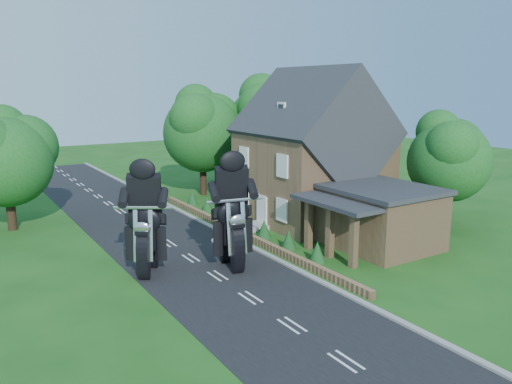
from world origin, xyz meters
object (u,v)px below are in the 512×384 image
house (313,156)px  motorcycle_follow (147,257)px  motorcycle_lead (232,251)px  garden_wall (241,233)px  annex (379,216)px

house → motorcycle_follow: bearing=-163.4°
motorcycle_follow → motorcycle_lead: bearing=-167.8°
motorcycle_lead → motorcycle_follow: (-3.86, 1.46, -0.04)m
garden_wall → house: house is taller
house → motorcycle_lead: size_ratio=5.38×
house → annex: bearing=-95.2°
house → motorcycle_follow: 14.21m
garden_wall → motorcycle_follow: 7.62m
garden_wall → annex: bearing=-46.2°
garden_wall → annex: size_ratio=3.12×
garden_wall → motorcycle_lead: motorcycle_lead is taller
garden_wall → house: size_ratio=2.15×
motorcycle_lead → motorcycle_follow: bearing=-9.8°
annex → motorcycle_follow: size_ratio=3.87×
motorcycle_follow → annex: bearing=-159.8°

